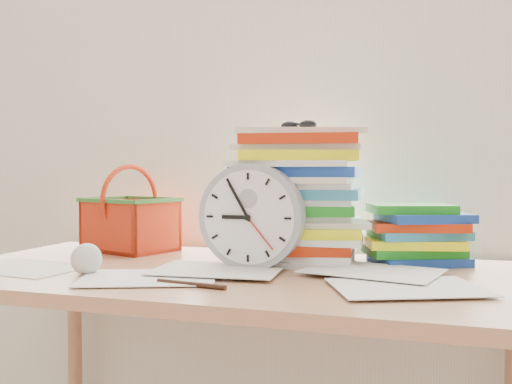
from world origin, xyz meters
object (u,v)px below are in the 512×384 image
(paper_stack, at_px, (296,196))
(book_stack, at_px, (416,234))
(clock, at_px, (252,216))
(basket, at_px, (130,209))
(desk, at_px, (231,301))

(paper_stack, height_order, book_stack, paper_stack)
(clock, height_order, basket, clock)
(desk, height_order, paper_stack, paper_stack)
(paper_stack, height_order, clock, paper_stack)
(clock, height_order, book_stack, clock)
(book_stack, bearing_deg, paper_stack, -169.86)
(clock, bearing_deg, book_stack, 28.16)
(book_stack, bearing_deg, basket, -179.70)
(basket, bearing_deg, paper_stack, 12.89)
(desk, bearing_deg, paper_stack, 55.81)
(desk, bearing_deg, book_stack, 28.45)
(clock, bearing_deg, desk, -149.17)
(desk, xyz_separation_m, book_stack, (0.41, 0.22, 0.15))
(basket, bearing_deg, book_stack, 18.64)
(paper_stack, bearing_deg, clock, -116.60)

